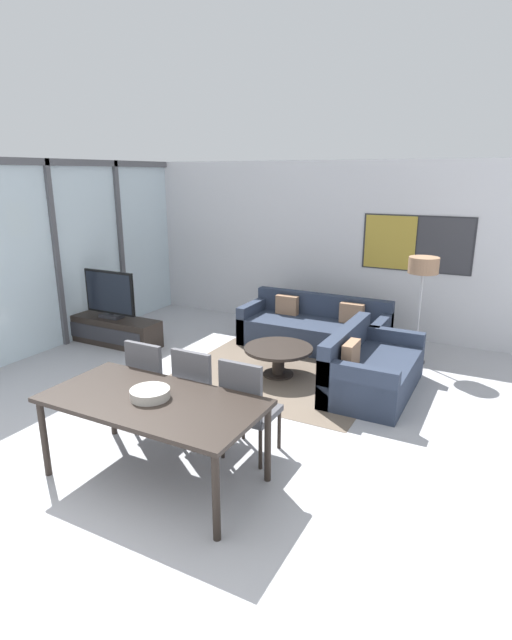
# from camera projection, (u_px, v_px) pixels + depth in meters

# --- Properties ---
(ground_plane) EXTENTS (24.00, 24.00, 0.00)m
(ground_plane) POSITION_uv_depth(u_px,v_px,m) (93.00, 508.00, 4.03)
(ground_plane) COLOR #B2B2B7
(wall_back) EXTENTS (7.80, 0.09, 2.80)m
(wall_back) POSITION_uv_depth(u_px,v_px,m) (334.00, 247.00, 8.34)
(wall_back) COLOR silver
(wall_back) RESTS_ON ground_plane
(window_wall_left) EXTENTS (0.07, 5.57, 2.80)m
(window_wall_left) POSITION_uv_depth(u_px,v_px,m) (54.00, 247.00, 7.47)
(window_wall_left) COLOR silver
(window_wall_left) RESTS_ON ground_plane
(area_rug) EXTENTS (2.58, 2.16, 0.01)m
(area_rug) POSITION_uv_depth(u_px,v_px,m) (278.00, 375.00, 6.67)
(area_rug) COLOR #706051
(area_rug) RESTS_ON ground_plane
(tv_console) EXTENTS (1.64, 0.47, 0.42)m
(tv_console) POSITION_uv_depth(u_px,v_px,m) (113.00, 330.00, 7.86)
(tv_console) COLOR black
(tv_console) RESTS_ON ground_plane
(television) EXTENTS (0.95, 0.20, 0.74)m
(television) POSITION_uv_depth(u_px,v_px,m) (110.00, 295.00, 7.70)
(television) COLOR #2D2D33
(television) RESTS_ON tv_console
(sofa_main) EXTENTS (2.22, 0.91, 0.77)m
(sofa_main) POSITION_uv_depth(u_px,v_px,m) (315.00, 330.00, 7.73)
(sofa_main) COLOR #2D384C
(sofa_main) RESTS_ON ground_plane
(sofa_side) EXTENTS (0.91, 1.62, 0.77)m
(sofa_side) POSITION_uv_depth(u_px,v_px,m) (368.00, 370.00, 6.14)
(sofa_side) COLOR #2D384C
(sofa_side) RESTS_ON ground_plane
(coffee_table) EXTENTS (0.90, 0.90, 0.40)m
(coffee_table) POSITION_uv_depth(u_px,v_px,m) (278.00, 354.00, 6.58)
(coffee_table) COLOR black
(coffee_table) RESTS_ON ground_plane
(dining_table) EXTENTS (1.90, 0.96, 0.76)m
(dining_table) POSITION_uv_depth(u_px,v_px,m) (153.00, 406.00, 4.24)
(dining_table) COLOR black
(dining_table) RESTS_ON ground_plane
(dining_chair_left) EXTENTS (0.46, 0.46, 1.00)m
(dining_chair_left) POSITION_uv_depth(u_px,v_px,m) (153.00, 382.00, 5.09)
(dining_chair_left) COLOR #4C4C51
(dining_chair_left) RESTS_ON ground_plane
(dining_chair_centre) EXTENTS (0.46, 0.46, 1.00)m
(dining_chair_centre) POSITION_uv_depth(u_px,v_px,m) (199.00, 392.00, 4.87)
(dining_chair_centre) COLOR #4C4C51
(dining_chair_centre) RESTS_ON ground_plane
(dining_chair_right) EXTENTS (0.46, 0.46, 1.00)m
(dining_chair_right) POSITION_uv_depth(u_px,v_px,m) (247.00, 405.00, 4.59)
(dining_chair_right) COLOR #4C4C51
(dining_chair_right) RESTS_ON ground_plane
(fruit_bowl) EXTENTS (0.34, 0.34, 0.08)m
(fruit_bowl) POSITION_uv_depth(u_px,v_px,m) (150.00, 393.00, 4.22)
(fruit_bowl) COLOR #B7B2A8
(fruit_bowl) RESTS_ON dining_table
(floor_lamp) EXTENTS (0.41, 0.41, 1.51)m
(floor_lamp) POSITION_uv_depth(u_px,v_px,m) (423.00, 272.00, 6.76)
(floor_lamp) COLOR #2D2D33
(floor_lamp) RESTS_ON ground_plane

